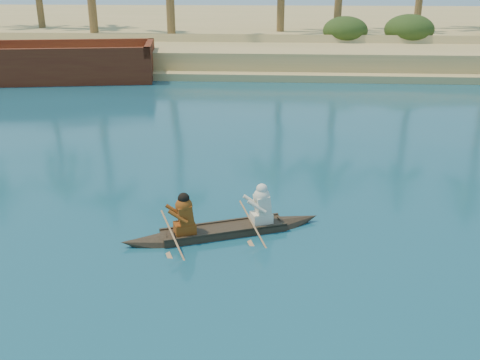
# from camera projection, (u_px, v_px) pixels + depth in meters

# --- Properties ---
(sandy_embankment) EXTENTS (150.00, 51.00, 1.50)m
(sandy_embankment) POSITION_uv_depth(u_px,v_px,m) (261.00, 28.00, 50.56)
(sandy_embankment) COLOR tan
(sandy_embankment) RESTS_ON ground
(shrub_cluster) EXTENTS (100.00, 6.00, 2.40)m
(shrub_cluster) POSITION_uv_depth(u_px,v_px,m) (254.00, 38.00, 35.97)
(shrub_cluster) COLOR #263C15
(shrub_cluster) RESTS_ON ground
(canoe) EXTENTS (4.23, 2.10, 1.19)m
(canoe) POSITION_uv_depth(u_px,v_px,m) (224.00, 224.00, 11.23)
(canoe) COLOR #37291E
(canoe) RESTS_ON ground
(barge_mid) EXTENTS (13.45, 6.42, 2.15)m
(barge_mid) POSITION_uv_depth(u_px,v_px,m) (29.00, 65.00, 27.98)
(barge_mid) COLOR #5D2713
(barge_mid) RESTS_ON ground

